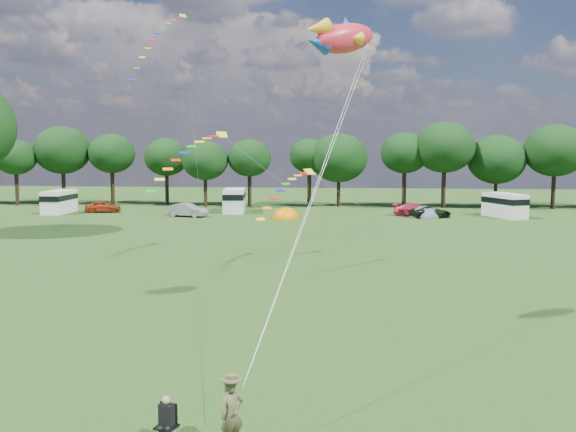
# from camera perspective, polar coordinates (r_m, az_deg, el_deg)

# --- Properties ---
(ground_plane) EXTENTS (180.00, 180.00, 0.00)m
(ground_plane) POSITION_cam_1_polar(r_m,az_deg,el_deg) (24.39, -1.81, -11.46)
(ground_plane) COLOR black
(ground_plane) RESTS_ON ground
(tree_line) EXTENTS (102.98, 10.98, 10.27)m
(tree_line) POSITION_cam_1_polar(r_m,az_deg,el_deg) (78.08, 7.18, 5.43)
(tree_line) COLOR black
(tree_line) RESTS_ON ground
(car_a) EXTENTS (4.19, 2.25, 1.33)m
(car_a) POSITION_cam_1_polar(r_m,az_deg,el_deg) (74.43, -16.12, 0.81)
(car_a) COLOR #972E14
(car_a) RESTS_ON ground
(car_b) EXTENTS (4.27, 2.45, 1.42)m
(car_b) POSITION_cam_1_polar(r_m,az_deg,el_deg) (68.01, -8.96, 0.53)
(car_b) COLOR gray
(car_b) RESTS_ON ground
(car_c) EXTENTS (4.78, 3.12, 1.33)m
(car_c) POSITION_cam_1_polar(r_m,az_deg,el_deg) (69.03, 11.27, 0.53)
(car_c) COLOR #B2213B
(car_c) RESTS_ON ground
(car_d) EXTENTS (4.79, 3.31, 1.19)m
(car_d) POSITION_cam_1_polar(r_m,az_deg,el_deg) (67.88, 12.55, 0.35)
(car_d) COLOR black
(car_d) RESTS_ON ground
(campervan_a) EXTENTS (2.23, 5.12, 2.50)m
(campervan_a) POSITION_cam_1_polar(r_m,az_deg,el_deg) (75.19, -19.67, 1.27)
(campervan_a) COLOR white
(campervan_a) RESTS_ON ground
(campervan_b) EXTENTS (2.87, 5.57, 2.62)m
(campervan_b) POSITION_cam_1_polar(r_m,az_deg,el_deg) (72.01, -4.79, 1.46)
(campervan_b) COLOR silver
(campervan_b) RESTS_ON ground
(campervan_d) EXTENTS (4.06, 5.56, 2.51)m
(campervan_d) POSITION_cam_1_polar(r_m,az_deg,el_deg) (70.22, 18.70, 0.97)
(campervan_d) COLOR silver
(campervan_d) RESTS_ON ground
(tent_orange) EXTENTS (2.90, 3.17, 2.27)m
(tent_orange) POSITION_cam_1_polar(r_m,az_deg,el_deg) (65.52, -0.20, -0.22)
(tent_orange) COLOR orange
(tent_orange) RESTS_ON ground
(tent_greyblue) EXTENTS (3.20, 3.50, 2.38)m
(tent_greyblue) POSITION_cam_1_polar(r_m,az_deg,el_deg) (68.03, 12.03, -0.11)
(tent_greyblue) COLOR #48516A
(tent_greyblue) RESTS_ON ground
(awning_navy) EXTENTS (3.14, 2.68, 1.79)m
(awning_navy) POSITION_cam_1_polar(r_m,az_deg,el_deg) (72.49, 18.54, 0.78)
(awning_navy) COLOR #121237
(awning_navy) RESTS_ON ground
(kite_flyer) EXTENTS (0.76, 0.72, 1.75)m
(kite_flyer) POSITION_cam_1_polar(r_m,az_deg,el_deg) (16.47, -5.02, -17.20)
(kite_flyer) COLOR brown
(kite_flyer) RESTS_ON ground
(camp_chair) EXTENTS (0.62, 0.64, 1.23)m
(camp_chair) POSITION_cam_1_polar(r_m,az_deg,el_deg) (17.06, -10.71, -16.95)
(camp_chair) COLOR #99999E
(camp_chair) RESTS_ON ground
(fish_kite) EXTENTS (3.17, 2.64, 1.76)m
(fish_kite) POSITION_cam_1_polar(r_m,az_deg,el_deg) (26.11, 4.59, 15.51)
(fish_kite) COLOR red
(fish_kite) RESTS_ON ground
(streamer_kite_a) EXTENTS (3.27, 5.46, 5.72)m
(streamer_kite_a) POSITION_cam_1_polar(r_m,az_deg,el_deg) (52.29, -11.15, 15.51)
(streamer_kite_a) COLOR yellow
(streamer_kite_a) RESTS_ON ground
(streamer_kite_b) EXTENTS (4.40, 4.66, 3.84)m
(streamer_kite_b) POSITION_cam_1_polar(r_m,az_deg,el_deg) (42.12, -8.39, 5.72)
(streamer_kite_b) COLOR #CCCF1D
(streamer_kite_b) RESTS_ON ground
(streamer_kite_c) EXTENTS (3.19, 4.94, 2.80)m
(streamer_kite_c) POSITION_cam_1_polar(r_m,az_deg,el_deg) (38.68, 0.22, 2.75)
(streamer_kite_c) COLOR yellow
(streamer_kite_c) RESTS_ON ground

